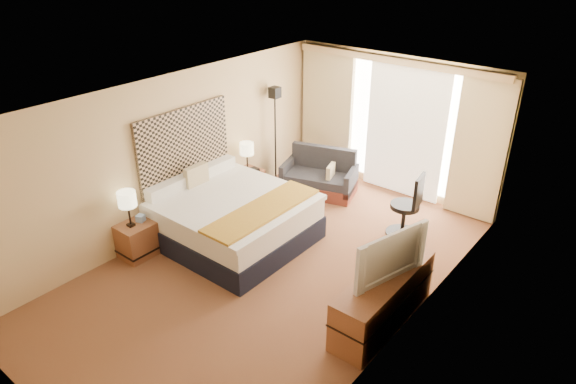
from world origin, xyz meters
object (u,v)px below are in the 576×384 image
Objects in this scene: media_dresser at (383,299)px; television at (385,252)px; floor_lamp at (275,117)px; loveseat at (320,179)px; lamp_right at (247,149)px; bed at (232,218)px; desk_chair at (408,209)px; nightstand_left at (137,240)px; nightstand_right at (248,184)px; lamp_left at (127,200)px.

media_dresser is 0.68m from television.
floor_lamp is (-3.73, 2.30, 1.03)m from media_dresser.
lamp_right reaches higher than loveseat.
bed is at bearing 101.93° from television.
desk_chair is at bearing 11.80° from lamp_right.
media_dresser is 1.62× the size of desk_chair.
nightstand_left is 0.24× the size of bed.
loveseat is (0.91, 1.04, 0.01)m from nightstand_right.
bed is 1.99× the size of television.
nightstand_right is at bearing 90.00° from nightstand_left.
bed is at bearing 57.24° from nightstand_left.
desk_chair is at bearing -3.65° from floor_lamp.
nightstand_right is at bearing 158.60° from media_dresser.
lamp_right is at bearing -177.76° from desk_chair.
lamp_left reaches higher than desk_chair.
television reaches higher than nightstand_left.
media_dresser is (3.70, -1.45, 0.07)m from nightstand_right.
desk_chair is 0.98× the size of television.
lamp_left is (0.02, -3.40, -0.38)m from floor_lamp.
nightstand_left is 1.00× the size of nightstand_right.
nightstand_right is 0.28× the size of floor_lamp.
loveseat is 1.37× the size of desk_chair.
bed is 4.19× the size of lamp_right.
desk_chair is 4.40m from lamp_left.
floor_lamp is 1.75× the size of desk_chair.
television is at bearing 165.02° from media_dresser.
lamp_right is (-0.01, 2.59, -0.03)m from lamp_left.
lamp_left is (-3.71, -1.10, 0.65)m from media_dresser.
television reaches higher than media_dresser.
television reaches higher than lamp_right.
bed is 2.04× the size of desk_chair.
lamp_right is at bearing 124.90° from nightstand_right.
lamp_left is (-0.82, -1.31, 0.59)m from bed.
floor_lamp is at bearing 111.81° from bed.
nightstand_right is 0.48× the size of television.
lamp_left is at bearing -122.03° from bed.
media_dresser is at bearing -4.07° from bed.
floor_lamp is (-0.84, 2.09, 0.97)m from bed.
desk_chair is at bearing -28.18° from loveseat.
media_dresser reaches higher than nightstand_right.
floor_lamp reaches higher than loveseat.
lamp_right is (-0.94, -1.00, 0.69)m from loveseat.
lamp_left is 1.07× the size of lamp_right.
lamp_left is (-2.96, -3.21, 0.50)m from desk_chair.
nightstand_right is 0.50× the size of desk_chair.
loveseat is (0.10, 2.28, -0.12)m from bed.
floor_lamp is 3.11m from desk_chair.
nightstand_left is at bearing -89.41° from lamp_right.
bed is 1.63m from lamp_right.
nightstand_right is 0.70m from lamp_right.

